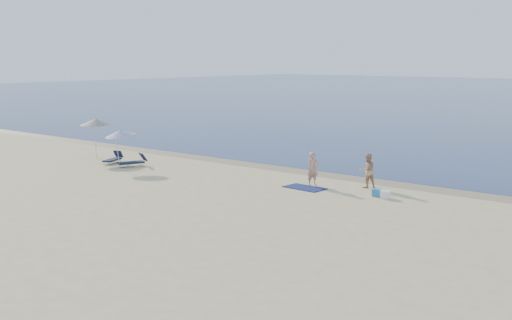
% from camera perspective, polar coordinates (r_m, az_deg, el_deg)
% --- Properties ---
extents(wet_sand_strip, '(240.00, 1.60, 0.00)m').
position_cam_1_polar(wet_sand_strip, '(34.56, 3.56, -0.94)').
color(wet_sand_strip, '#847254').
rests_on(wet_sand_strip, ground).
extents(person_left, '(0.59, 0.70, 1.62)m').
position_cam_1_polar(person_left, '(30.46, 5.08, -0.79)').
color(person_left, tan).
rests_on(person_left, ground).
extents(person_right, '(0.93, 0.98, 1.60)m').
position_cam_1_polar(person_right, '(30.35, 9.87, -0.93)').
color(person_right, tan).
rests_on(person_right, ground).
extents(beach_towel, '(2.02, 1.22, 0.03)m').
position_cam_1_polar(beach_towel, '(29.99, 4.35, -2.48)').
color(beach_towel, '#0F174B').
rests_on(beach_towel, ground).
extents(white_bag, '(0.47, 0.44, 0.33)m').
position_cam_1_polar(white_bag, '(28.32, 11.42, -3.01)').
color(white_bag, white).
rests_on(white_bag, ground).
extents(blue_cooler, '(0.46, 0.33, 0.33)m').
position_cam_1_polar(blue_cooler, '(28.59, 10.80, -2.89)').
color(blue_cooler, '#216FB8').
rests_on(blue_cooler, ground).
extents(umbrella_near, '(1.95, 1.97, 2.21)m').
position_cam_1_polar(umbrella_near, '(36.04, -11.97, 2.35)').
color(umbrella_near, silver).
rests_on(umbrella_near, ground).
extents(umbrella_far, '(2.19, 2.21, 2.49)m').
position_cam_1_polar(umbrella_far, '(39.66, -14.05, 3.32)').
color(umbrella_far, silver).
rests_on(umbrella_far, ground).
extents(lounger_left, '(0.97, 1.59, 0.67)m').
position_cam_1_polar(lounger_left, '(37.86, -12.57, 0.11)').
color(lounger_left, '#161E3C').
rests_on(lounger_left, ground).
extents(lounger_right, '(1.04, 1.73, 0.72)m').
position_cam_1_polar(lounger_right, '(36.46, -10.87, -0.14)').
color(lounger_right, '#151F3A').
rests_on(lounger_right, ground).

